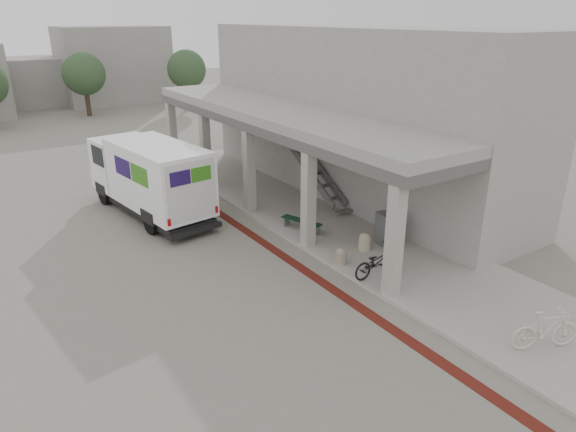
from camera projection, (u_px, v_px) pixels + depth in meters
ground at (263, 268)px, 16.16m from camera, size 120.00×120.00×0.00m
bike_lane_stripe at (258, 239)px, 18.22m from camera, size 0.35×40.00×0.01m
sidewalk at (360, 238)px, 18.19m from camera, size 4.40×28.00×0.12m
transit_building at (345, 116)px, 21.91m from camera, size 7.60×17.00×7.00m
distant_backdrop at (5, 77)px, 41.57m from camera, size 28.00×10.00×6.50m
tree_mid at (84, 74)px, 39.31m from camera, size 3.20×3.20×4.80m
tree_right at (187, 70)px, 42.64m from camera, size 3.20×3.20×4.80m
fedex_truck at (149, 176)px, 19.99m from camera, size 3.00×7.15×2.96m
bench at (301, 223)px, 18.60m from camera, size 0.85×1.66×0.38m
bollard_near at (341, 256)px, 16.09m from camera, size 0.35×0.35×0.53m
bollard_far at (365, 241)px, 17.06m from camera, size 0.39×0.39×0.59m
utility_cabinet at (386, 229)px, 17.35m from camera, size 0.61×0.74×1.12m
bicycle_black at (377, 262)px, 15.29m from camera, size 1.73×0.61×0.91m
bicycle_cream at (546, 329)px, 11.90m from camera, size 1.74×1.13×1.01m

